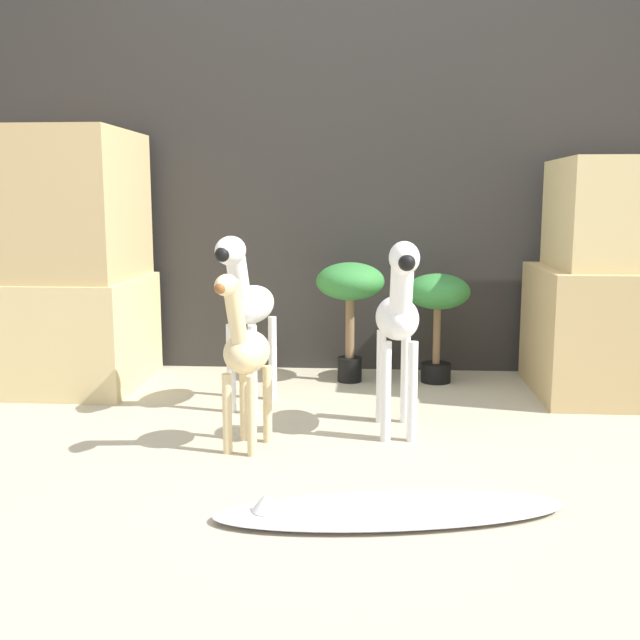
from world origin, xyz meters
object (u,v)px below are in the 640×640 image
giraffe_figurine (244,352)px  surfboard (386,509)px  potted_palm_front (350,289)px  zebra_left (247,301)px  zebra_right (399,315)px  potted_palm_back (438,301)px

giraffe_figurine → surfboard: (0.48, -0.52, -0.33)m
potted_palm_front → zebra_left: bearing=-128.6°
zebra_right → surfboard: size_ratio=0.72×
zebra_right → surfboard: bearing=-94.0°
zebra_left → surfboard: (0.55, -1.03, -0.43)m
potted_palm_front → surfboard: 1.60m
zebra_left → giraffe_figurine: (0.08, -0.51, -0.11)m
surfboard → zebra_right: bearing=86.0°
giraffe_figurine → potted_palm_front: 1.07m
zebra_right → potted_palm_front: (-0.20, 0.82, -0.01)m
zebra_right → zebra_left: 0.68m
zebra_right → zebra_left: bearing=152.5°
surfboard → zebra_left: bearing=118.2°
zebra_left → potted_palm_front: zebra_left is taller
zebra_right → potted_palm_back: (0.21, 0.84, -0.06)m
potted_palm_front → surfboard: bearing=-84.5°
zebra_right → giraffe_figurine: (-0.53, -0.20, -0.11)m
zebra_left → surfboard: size_ratio=0.72×
potted_palm_front → surfboard: potted_palm_front is taller
giraffe_figurine → surfboard: size_ratio=0.62×
zebra_right → giraffe_figurine: 0.57m
giraffe_figurine → potted_palm_back: giraffe_figurine is taller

